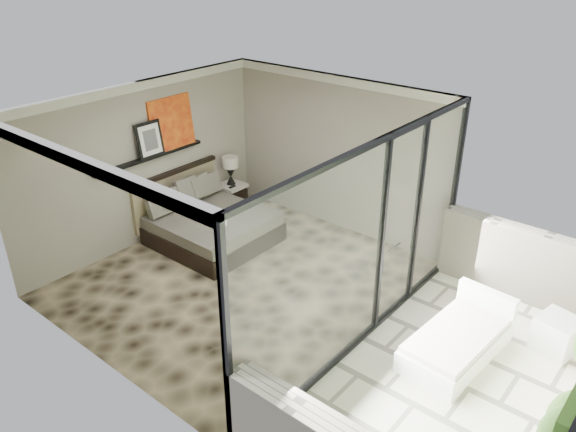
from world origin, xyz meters
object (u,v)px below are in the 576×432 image
Objects in this scene: bed at (209,224)px; ottoman at (557,334)px; lounger at (458,340)px; table_lamp at (230,167)px; nightstand at (232,197)px.

ottoman is at bearing 8.23° from bed.
ottoman is 1.29m from lounger.
table_lamp is 5.51m from lounger.
table_lamp is 1.16× the size of ottoman.
lounger is at bearing -13.20° from table_lamp.
lounger is at bearing -0.63° from bed.
bed is 3.43× the size of table_lamp.
nightstand is 0.98× the size of ottoman.
table_lamp is at bearing 158.09° from nightstand.
ottoman is at bearing 46.76° from lounger.
table_lamp is (-0.02, 0.01, 0.64)m from nightstand.
lounger is at bearing -9.18° from nightstand.
table_lamp is at bearing 117.48° from bed.
ottoman reaches higher than nightstand.
table_lamp is at bearing 176.54° from ottoman.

